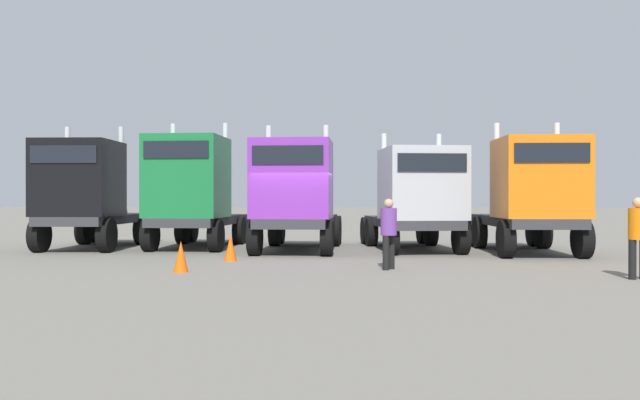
% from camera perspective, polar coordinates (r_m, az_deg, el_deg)
% --- Properties ---
extents(ground, '(200.00, 200.00, 0.00)m').
position_cam_1_polar(ground, '(19.85, -2.11, -4.90)').
color(ground, slate).
extents(semi_truck_black, '(3.03, 6.23, 4.24)m').
position_cam_1_polar(semi_truck_black, '(23.49, -19.73, 0.55)').
color(semi_truck_black, '#333338').
rests_on(semi_truck_black, ground).
extents(semi_truck_green, '(2.72, 6.02, 4.41)m').
position_cam_1_polar(semi_truck_green, '(22.72, -11.11, 0.80)').
color(semi_truck_green, '#333338').
rests_on(semi_truck_green, ground).
extents(semi_truck_purple, '(2.78, 6.49, 4.14)m').
position_cam_1_polar(semi_truck_purple, '(20.94, -2.17, 0.38)').
color(semi_truck_purple, '#333338').
rests_on(semi_truck_purple, ground).
extents(semi_truck_silver, '(3.68, 6.40, 3.94)m').
position_cam_1_polar(semi_truck_silver, '(21.52, 8.50, 0.23)').
color(semi_truck_silver, '#333338').
rests_on(semi_truck_silver, ground).
extents(semi_truck_orange, '(3.02, 6.30, 4.15)m').
position_cam_1_polar(semi_truck_orange, '(21.16, 18.09, 0.46)').
color(semi_truck_orange, '#333338').
rests_on(semi_truck_orange, ground).
extents(visitor_in_hivis, '(0.52, 0.52, 1.77)m').
position_cam_1_polar(visitor_in_hivis, '(15.69, 26.05, -2.50)').
color(visitor_in_hivis, black).
rests_on(visitor_in_hivis, ground).
extents(visitor_with_camera, '(0.54, 0.54, 1.74)m').
position_cam_1_polar(visitor_with_camera, '(16.09, 6.03, -2.49)').
color(visitor_with_camera, black).
rests_on(visitor_with_camera, ground).
extents(traffic_cone_near, '(0.36, 0.36, 0.74)m').
position_cam_1_polar(traffic_cone_near, '(15.82, -12.07, -4.87)').
color(traffic_cone_near, '#F2590C').
rests_on(traffic_cone_near, ground).
extents(traffic_cone_far, '(0.36, 0.36, 0.73)m').
position_cam_1_polar(traffic_cone_far, '(18.35, -7.83, -4.17)').
color(traffic_cone_far, '#F2590C').
rests_on(traffic_cone_far, ground).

